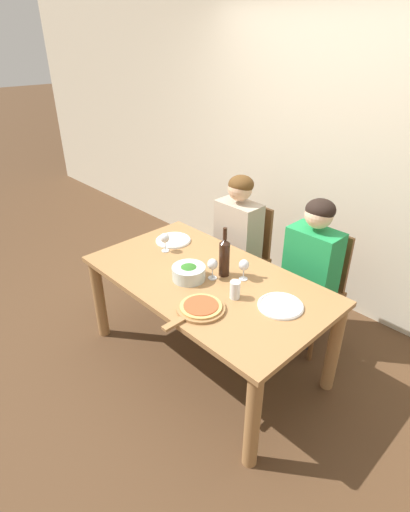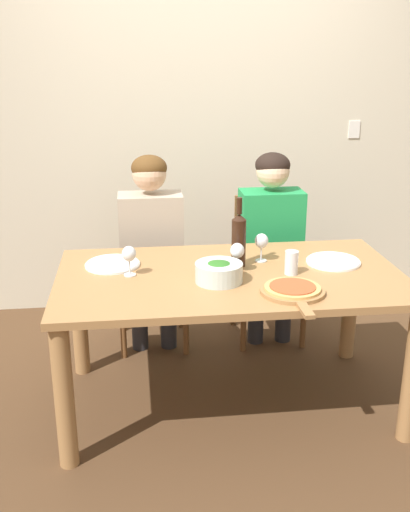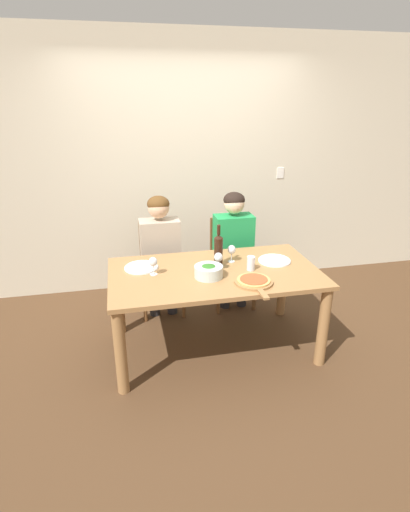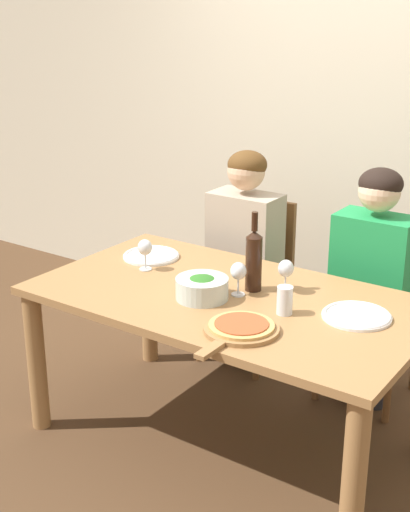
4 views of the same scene
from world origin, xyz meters
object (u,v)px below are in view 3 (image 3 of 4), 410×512
Objects in this scene: wine_bottle at (218,249)px; wine_glass_centre at (218,258)px; broccoli_bowl at (209,271)px; dinner_plate_right at (274,260)px; pizza_on_board at (254,282)px; wine_glass_left at (153,263)px; water_tumbler at (251,263)px; chair_right at (230,259)px; wine_glass_right at (232,250)px; person_man at (234,240)px; chair_left at (160,264)px; dinner_plate_left at (141,267)px; person_woman at (160,246)px.

wine_bottle reaches higher than wine_glass_centre.
dinner_plate_right is at bearing 16.84° from broccoli_bowl.
wine_bottle is 0.46m from pizza_on_board.
broccoli_bowl is 0.45m from wine_glass_left.
wine_glass_centre is at bearing 167.17° from water_tumbler.
wine_glass_right is (-0.18, -0.66, 0.35)m from chair_right.
wine_bottle is 1.28× the size of dinner_plate_right.
person_man reaches higher than wine_bottle.
chair_left is 5.96× the size of wine_glass_centre.
dinner_plate_left is (-0.22, -0.64, 0.26)m from chair_left.
wine_glass_centre is at bearing -59.83° from person_woman.
pizza_on_board is at bearing -102.70° from water_tumbler.
broccoli_bowl is at bearing -118.60° from person_man.
water_tumbler is (0.11, -0.20, -0.05)m from wine_glass_right.
dinner_plate_left is 0.78m from wine_glass_right.
person_woman is at bearing -171.38° from chair_right.
chair_right is at bearing 67.45° from wine_glass_centre.
pizza_on_board is (0.61, -1.00, 0.02)m from person_woman.
person_woman is 10.17× the size of water_tumbler.
wine_bottle is (-0.31, -0.60, 0.15)m from person_man.
water_tumbler is (0.79, -0.07, -0.05)m from wine_glass_left.
wine_glass_centre is (-0.33, -0.69, 0.11)m from person_man.
person_woman is 1.00m from water_tumbler.
broccoli_bowl reaches higher than pizza_on_board.
chair_right is at bearing 83.38° from pizza_on_board.
wine_glass_right is at bearing 45.16° from broccoli_bowl.
person_woman is at bearing 121.23° from pizza_on_board.
wine_bottle is 0.66m from dinner_plate_left.
pizza_on_board is at bearing -30.05° from dinner_plate_left.
wine_glass_centre is (-0.15, -0.14, 0.00)m from wine_glass_right.
broccoli_bowl is 0.38m from wine_glass_right.
water_tumbler is (0.37, 0.06, 0.01)m from broccoli_bowl.
wine_bottle is 1.28× the size of dinner_plate_left.
chair_left is at bearing 171.38° from person_man.
dinner_plate_right is (0.50, -0.02, -0.14)m from wine_bottle.
dinner_plate_left is at bearing 150.72° from broccoli_bowl.
chair_left is 1.30m from pizza_on_board.
person_woman is 7.98× the size of wine_glass_centre.
person_woman is 4.29× the size of dinner_plate_right.
wine_glass_left is at bearing -59.94° from dinner_plate_left.
wine_glass_right is at bearing 96.51° from pizza_on_board.
dinner_plate_right is at bearing 3.08° from wine_glass_left.
wine_glass_right is (0.68, 0.13, 0.00)m from wine_glass_left.
chair_right is 5.96× the size of wine_glass_right.
person_woman is 1.11m from dinner_plate_right.
water_tumbler is (0.66, -0.86, 0.31)m from chair_left.
person_man is at bearing 38.06° from wine_glass_left.
pizza_on_board is 2.90× the size of wine_glass_left.
chair_left is 0.93m from wine_glass_right.
wine_glass_left is at bearing -99.26° from chair_left.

